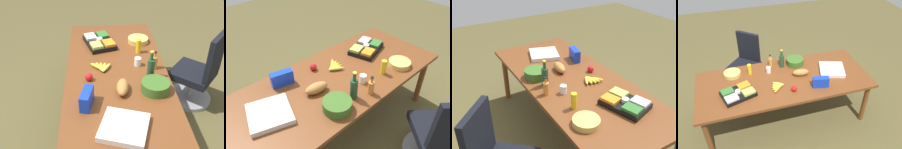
{
  "view_description": "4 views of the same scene",
  "coord_description": "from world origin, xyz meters",
  "views": [
    {
      "loc": [
        -2.27,
        0.21,
        2.31
      ],
      "look_at": [
        -0.09,
        0.06,
        0.83
      ],
      "focal_mm": 44.35,
      "sensor_mm": 36.0,
      "label": 1
    },
    {
      "loc": [
        -1.2,
        -1.34,
        2.19
      ],
      "look_at": [
        0.04,
        -0.01,
        0.79
      ],
      "focal_mm": 35.41,
      "sensor_mm": 36.0,
      "label": 2
    },
    {
      "loc": [
        2.12,
        -1.36,
        2.2
      ],
      "look_at": [
        -0.11,
        -0.06,
        0.78
      ],
      "focal_mm": 41.63,
      "sensor_mm": 36.0,
      "label": 3
    },
    {
      "loc": [
        0.67,
        2.49,
        2.77
      ],
      "look_at": [
        -0.08,
        0.02,
        0.83
      ],
      "focal_mm": 36.4,
      "sensor_mm": 36.0,
      "label": 4
    }
  ],
  "objects": [
    {
      "name": "ground_plane",
      "position": [
        0.0,
        0.0,
        0.0
      ],
      "size": [
        10.0,
        10.0,
        0.0
      ],
      "primitive_type": "plane",
      "color": "brown"
    },
    {
      "name": "conference_table",
      "position": [
        0.0,
        0.0,
        0.68
      ],
      "size": [
        2.46,
        1.03,
        0.75
      ],
      "color": "brown",
      "rests_on": "ground"
    },
    {
      "name": "office_chair",
      "position": [
        0.46,
        -1.03,
        0.37
      ],
      "size": [
        0.68,
        0.68,
        0.98
      ],
      "color": "gray",
      "rests_on": "ground"
    },
    {
      "name": "paper_cup",
      "position": [
        0.18,
        -0.23,
        0.79
      ],
      "size": [
        0.07,
        0.07,
        0.09
      ],
      "primitive_type": "cylinder",
      "rotation": [
        0.0,
        0.0,
        0.05
      ],
      "color": "white",
      "rests_on": "conference_table"
    },
    {
      "name": "chip_bag_blue",
      "position": [
        -0.44,
        0.3,
        0.82
      ],
      "size": [
        0.23,
        0.13,
        0.15
      ],
      "primitive_type": "cube",
      "rotation": [
        0.0,
        0.0,
        -0.23
      ],
      "color": "#1337BD",
      "rests_on": "conference_table"
    },
    {
      "name": "dressing_bottle",
      "position": [
        0.11,
        -0.39,
        0.82
      ],
      "size": [
        0.06,
        0.06,
        0.2
      ],
      "color": "#D08437",
      "rests_on": "conference_table"
    },
    {
      "name": "veggie_tray",
      "position": [
        0.67,
        0.16,
        0.78
      ],
      "size": [
        0.49,
        0.41,
        0.09
      ],
      "color": "black",
      "rests_on": "conference_table"
    },
    {
      "name": "bread_loaf",
      "position": [
        -0.26,
        -0.03,
        0.8
      ],
      "size": [
        0.25,
        0.14,
        0.1
      ],
      "primitive_type": "ellipsoid",
      "rotation": [
        0.0,
        0.0,
        -0.15
      ],
      "color": "#AA7336",
      "rests_on": "conference_table"
    },
    {
      "name": "mustard_bottle",
      "position": [
        0.45,
        -0.28,
        0.83
      ],
      "size": [
        0.07,
        0.07,
        0.16
      ],
      "primitive_type": "cylinder",
      "rotation": [
        0.0,
        0.0,
        -0.31
      ],
      "color": "yellow",
      "rests_on": "conference_table"
    },
    {
      "name": "wine_bottle",
      "position": [
        -0.05,
        -0.32,
        0.86
      ],
      "size": [
        0.08,
        0.08,
        0.29
      ],
      "color": "#22452A",
      "rests_on": "conference_table"
    },
    {
      "name": "apple_red",
      "position": [
        -0.06,
        0.28,
        0.78
      ],
      "size": [
        0.09,
        0.09,
        0.08
      ],
      "primitive_type": "sphere",
      "rotation": [
        0.0,
        0.0,
        -0.23
      ],
      "color": "red",
      "rests_on": "conference_table"
    },
    {
      "name": "pizza_box",
      "position": [
        -0.74,
        0.01,
        0.77
      ],
      "size": [
        0.45,
        0.45,
        0.05
      ],
      "primitive_type": "cube",
      "rotation": [
        0.0,
        0.0,
        -0.31
      ],
      "color": "silver",
      "rests_on": "conference_table"
    },
    {
      "name": "banana_bunch",
      "position": [
        0.13,
        0.15,
        0.77
      ],
      "size": [
        0.19,
        0.23,
        0.04
      ],
      "color": "#D4CE44",
      "rests_on": "conference_table"
    },
    {
      "name": "chip_bowl",
      "position": [
        0.71,
        -0.31,
        0.78
      ],
      "size": [
        0.28,
        0.28,
        0.06
      ],
      "primitive_type": "cylinder",
      "rotation": [
        0.0,
        0.0,
        -0.16
      ],
      "color": "#D2B557",
      "rests_on": "conference_table"
    },
    {
      "name": "salad_bowl",
      "position": [
        -0.27,
        -0.33,
        0.8
      ],
      "size": [
        0.32,
        0.32,
        0.1
      ],
      "primitive_type": "cylinder",
      "rotation": [
        0.0,
        0.0,
        0.25
      ],
      "color": "#396222",
      "rests_on": "conference_table"
    }
  ]
}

